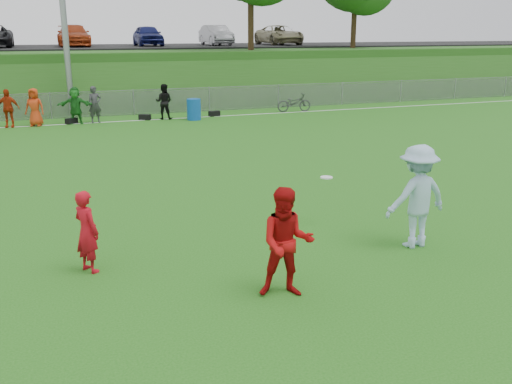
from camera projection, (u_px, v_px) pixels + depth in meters
name	position (u px, v px, depth m)	size (l,w,h in m)	color
ground	(293.00, 251.00, 11.19)	(120.00, 120.00, 0.00)	#1C5B13
sideline_far	(141.00, 120.00, 27.41)	(60.00, 0.10, 0.01)	white
fence	(134.00, 102.00, 29.04)	(58.00, 0.06, 1.30)	gray
berm	(108.00, 71.00, 38.72)	(120.00, 18.00, 3.00)	#255819
parking_lot	(103.00, 47.00, 40.10)	(120.00, 12.00, 0.10)	black
car_row	(86.00, 36.00, 38.60)	(32.04, 5.18, 1.44)	white
spectator_row	(79.00, 105.00, 26.25)	(8.03, 0.94, 1.69)	#AB290B
gear_bags	(158.00, 117.00, 27.75)	(7.48, 0.57, 0.26)	black
player_red_left	(87.00, 231.00, 10.09)	(0.55, 0.36, 1.50)	#B90C19
player_red_center	(287.00, 243.00, 9.11)	(0.89, 0.69, 1.82)	#A80B0C
player_blue	(417.00, 196.00, 11.22)	(1.33, 0.77, 2.07)	#9FC1DC
frisbee	(327.00, 177.00, 12.49)	(0.27, 0.27, 0.03)	white
recycling_bin	(194.00, 109.00, 27.47)	(0.67, 0.67, 1.01)	#0F4DA8
bicycle	(294.00, 103.00, 30.19)	(0.64, 1.82, 0.96)	#2C2D2F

